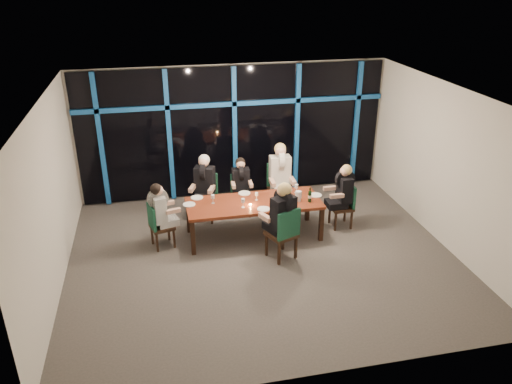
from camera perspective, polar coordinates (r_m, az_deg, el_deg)
The scene contains 29 objects.
room at distance 8.42m, azimuth 0.86°, elevation 4.39°, with size 7.04×7.00×3.02m.
window_wall at distance 11.30m, azimuth -2.44°, elevation 7.12°, with size 6.86×0.43×2.94m.
dining_table at distance 9.66m, azimuth -0.25°, elevation -1.51°, with size 2.60×1.00×0.75m.
chair_far_left at distance 10.51m, azimuth -5.73°, elevation -0.22°, with size 0.59×0.59×0.98m.
chair_far_mid at distance 10.67m, azimuth -1.77°, elevation -0.03°, with size 0.43×0.43×0.88m.
chair_far_right at distance 10.80m, azimuth 2.66°, elevation 0.84°, with size 0.51×0.51×1.05m.
chair_end_left at distance 9.55m, azimuth -11.17°, elevation -3.57°, with size 0.51×0.51×0.89m.
chair_end_right at distance 10.29m, azimuth 10.16°, elevation -1.25°, with size 0.43×0.43×0.92m.
chair_near_mid at distance 8.97m, azimuth 3.29°, elevation -4.52°, with size 0.62×0.62×1.03m.
diner_far_left at distance 10.28m, azimuth -5.94°, elevation 1.55°, with size 0.60×0.67×0.95m.
diner_far_mid at distance 10.46m, azimuth -1.74°, elevation 1.54°, with size 0.45×0.56×0.85m.
diner_far_right at distance 10.56m, azimuth 2.80°, elevation 2.71°, with size 0.53×0.66×1.03m.
diner_end_left at distance 9.41m, azimuth -10.90°, elevation -1.56°, with size 0.60×0.51×0.87m.
diner_end_right at distance 10.11m, azimuth 9.90°, elevation 0.58°, with size 0.57×0.46×0.90m.
diner_near_mid at distance 8.84m, azimuth 3.00°, elevation -1.99°, with size 0.64×0.71×1.00m.
plate_far_left at distance 9.86m, azimuth -6.77°, elevation -0.64°, with size 0.24×0.24×0.01m, color white.
plate_far_mid at distance 9.99m, azimuth -1.33°, elevation -0.14°, with size 0.24×0.24×0.01m, color white.
plate_far_right at distance 10.15m, azimuth 3.48°, elevation 0.25°, with size 0.24×0.24×0.01m, color white.
plate_end_left at distance 9.60m, azimuth -7.65°, elevation -1.42°, with size 0.24×0.24×0.01m, color white.
plate_end_right at distance 9.97m, azimuth 6.84°, elevation -0.35°, with size 0.24×0.24×0.01m, color white.
plate_near_mid at distance 9.34m, azimuth 0.86°, elevation -1.96°, with size 0.24×0.24×0.01m, color white.
wine_bottle at distance 9.65m, azimuth 6.16°, elevation -0.49°, with size 0.07×0.07×0.30m.
water_pitcher at distance 9.67m, azimuth 4.84°, elevation -0.46°, with size 0.13×0.11×0.20m.
tea_light at distance 9.49m, azimuth -0.64°, elevation -1.46°, with size 0.05×0.05×0.03m, color #F59D49.
wine_glass_a at distance 9.36m, azimuth -1.48°, elevation -1.05°, with size 0.07×0.07×0.18m.
wine_glass_b at distance 9.66m, azimuth 0.06°, elevation -0.29°, with size 0.06×0.06×0.16m.
wine_glass_c at distance 9.67m, azimuth 2.41°, elevation -0.17°, with size 0.07×0.07×0.18m.
wine_glass_d at distance 9.56m, azimuth -4.96°, elevation -0.60°, with size 0.07×0.07×0.18m.
wine_glass_e at distance 9.99m, azimuth 4.64°, elevation 0.60°, with size 0.07×0.07×0.18m.
Camera 1 is at (-1.78, -7.70, 4.91)m, focal length 35.00 mm.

